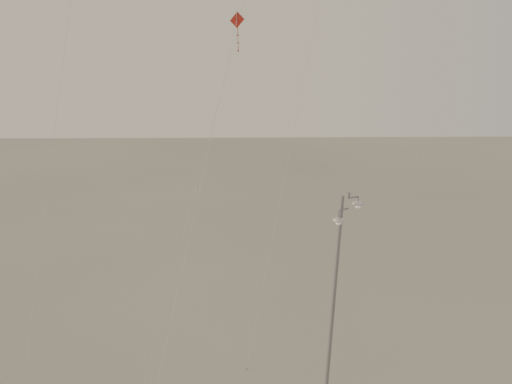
{
  "coord_description": "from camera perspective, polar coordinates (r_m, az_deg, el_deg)",
  "views": [
    {
      "loc": [
        -1.47,
        -25.69,
        17.28
      ],
      "look_at": [
        -0.76,
        5.0,
        9.82
      ],
      "focal_mm": 50.0,
      "sensor_mm": 36.0,
      "label": 1
    }
  ],
  "objects": [
    {
      "name": "street_lamp",
      "position": [
        31.63,
        6.41,
        -8.45
      ],
      "size": [
        1.6,
        1.14,
        10.18
      ],
      "color": "gray",
      "rests_on": "ground"
    },
    {
      "name": "kite_3",
      "position": [
        29.65,
        -3.28,
        5.67
      ],
      "size": [
        4.32,
        11.9,
        17.6
      ],
      "rotation": [
        0.0,
        0.0,
        -0.21
      ],
      "color": "maroon",
      "rests_on": "ground"
    }
  ]
}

